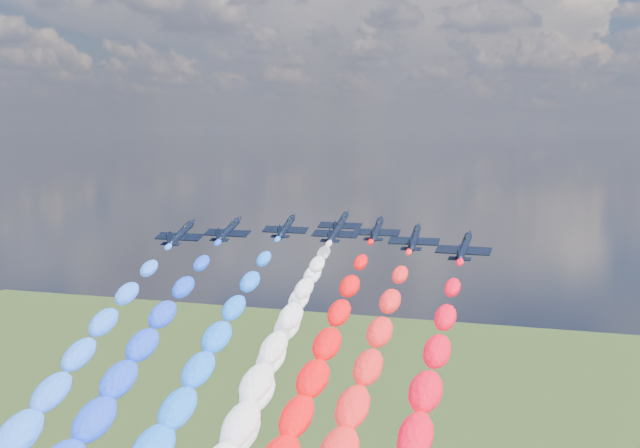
% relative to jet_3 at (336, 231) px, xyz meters
% --- Properties ---
extents(jet_0, '(9.69, 13.03, 6.88)m').
position_rel_jet_3_xyz_m(jet_0, '(-27.64, -13.23, 0.00)').
color(jet_0, black).
extents(jet_1, '(9.97, 13.23, 6.88)m').
position_rel_jet_3_xyz_m(jet_1, '(-21.11, -5.28, 0.00)').
color(jet_1, black).
extents(jet_2, '(9.74, 13.06, 6.88)m').
position_rel_jet_3_xyz_m(jet_2, '(-11.82, 3.22, 0.00)').
color(jet_2, black).
extents(trail_2, '(7.18, 103.08, 56.75)m').
position_rel_jet_3_xyz_m(trail_2, '(-11.82, -49.76, -26.59)').
color(trail_2, blue).
extents(jet_3, '(9.80, 13.10, 6.88)m').
position_rel_jet_3_xyz_m(jet_3, '(0.00, 0.00, 0.00)').
color(jet_3, black).
extents(jet_4, '(9.43, 12.84, 6.88)m').
position_rel_jet_3_xyz_m(jet_4, '(-3.09, 13.68, 0.00)').
color(jet_4, black).
extents(trail_4, '(7.18, 103.08, 56.75)m').
position_rel_jet_3_xyz_m(trail_4, '(-3.09, -39.31, -26.59)').
color(trail_4, white).
extents(jet_5, '(10.15, 13.36, 6.88)m').
position_rel_jet_3_xyz_m(jet_5, '(7.13, 4.84, 0.00)').
color(jet_5, black).
extents(jet_6, '(9.97, 13.23, 6.88)m').
position_rel_jet_3_xyz_m(jet_6, '(16.86, -5.58, 0.00)').
color(jet_6, black).
extents(jet_7, '(10.08, 13.30, 6.88)m').
position_rel_jet_3_xyz_m(jet_7, '(27.21, -14.24, 0.00)').
color(jet_7, black).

